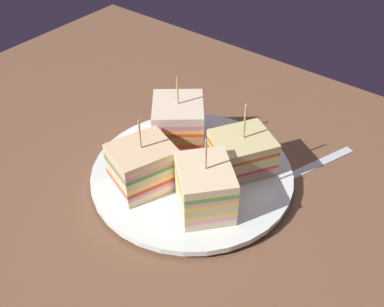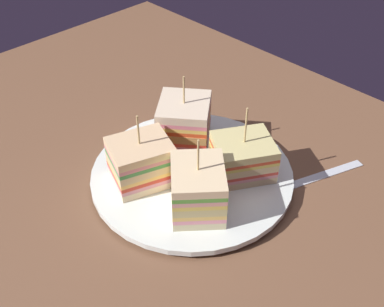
# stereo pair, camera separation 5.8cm
# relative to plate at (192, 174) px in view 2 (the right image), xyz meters

# --- Properties ---
(ground_plane) EXTENTS (1.01, 0.70, 0.02)m
(ground_plane) POSITION_rel_plate_xyz_m (0.00, 0.00, -0.02)
(ground_plane) COLOR brown
(plate) EXTENTS (0.26, 0.26, 0.01)m
(plate) POSITION_rel_plate_xyz_m (0.00, 0.00, 0.00)
(plate) COLOR white
(plate) RESTS_ON ground_plane
(sandwich_wedge_0) EXTENTS (0.09, 0.09, 0.10)m
(sandwich_wedge_0) POSITION_rel_plate_xyz_m (-0.04, -0.05, 0.03)
(sandwich_wedge_0) COLOR #D5B683
(sandwich_wedge_0) RESTS_ON plate
(sandwich_wedge_1) EXTENTS (0.10, 0.10, 0.10)m
(sandwich_wedge_1) POSITION_rel_plate_xyz_m (0.05, -0.04, 0.04)
(sandwich_wedge_1) COLOR beige
(sandwich_wedge_1) RESTS_ON plate
(sandwich_wedge_2) EXTENTS (0.08, 0.09, 0.10)m
(sandwich_wedge_2) POSITION_rel_plate_xyz_m (0.03, 0.05, 0.03)
(sandwich_wedge_2) COLOR beige
(sandwich_wedge_2) RESTS_ON plate
(sandwich_wedge_3) EXTENTS (0.09, 0.09, 0.10)m
(sandwich_wedge_3) POSITION_rel_plate_xyz_m (-0.05, 0.04, 0.04)
(sandwich_wedge_3) COLOR beige
(sandwich_wedge_3) RESTS_ON plate
(spoon) EXTENTS (0.07, 0.16, 0.01)m
(spoon) POSITION_rel_plate_xyz_m (-0.10, -0.07, -0.00)
(spoon) COLOR silver
(spoon) RESTS_ON ground_plane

